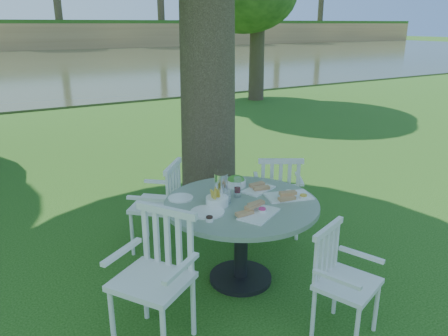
{
  "coord_description": "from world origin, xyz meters",
  "views": [
    {
      "loc": [
        -2.06,
        -3.32,
        2.21
      ],
      "look_at": [
        0.0,
        0.2,
        0.85
      ],
      "focal_mm": 35.0,
      "sensor_mm": 36.0,
      "label": 1
    }
  ],
  "objects": [
    {
      "name": "ground",
      "position": [
        0.0,
        0.0,
        0.0
      ],
      "size": [
        140.0,
        140.0,
        0.0
      ],
      "primitive_type": "plane",
      "color": "#15400D",
      "rests_on": "ground"
    },
    {
      "name": "table",
      "position": [
        -0.2,
        -0.43,
        0.6
      ],
      "size": [
        1.32,
        1.32,
        0.76
      ],
      "color": "black",
      "rests_on": "ground"
    },
    {
      "name": "chair_ne",
      "position": [
        0.6,
        0.09,
        0.53
      ],
      "size": [
        0.61,
        0.6,
        0.91
      ],
      "rotation": [
        0.0,
        0.0,
        -3.67
      ],
      "color": "white",
      "rests_on": "ground"
    },
    {
      "name": "chair_nw",
      "position": [
        -0.55,
        0.46,
        0.54
      ],
      "size": [
        0.63,
        0.63,
        0.91
      ],
      "rotation": [
        0.0,
        0.0,
        -2.29
      ],
      "color": "white",
      "rests_on": "ground"
    },
    {
      "name": "chair_sw",
      "position": [
        -1.09,
        -0.75,
        0.57
      ],
      "size": [
        0.65,
        0.66,
        0.97
      ],
      "rotation": [
        0.0,
        0.0,
        -0.99
      ],
      "color": "white",
      "rests_on": "ground"
    },
    {
      "name": "chair_se",
      "position": [
        0.04,
        -1.36,
        0.49
      ],
      "size": [
        0.53,
        0.51,
        0.83
      ],
      "rotation": [
        0.0,
        0.0,
        0.36
      ],
      "color": "white",
      "rests_on": "ground"
    },
    {
      "name": "tableware",
      "position": [
        -0.22,
        -0.35,
        0.81
      ],
      "size": [
        1.16,
        0.92,
        0.23
      ],
      "color": "white",
      "rests_on": "table"
    },
    {
      "name": "river",
      "position": [
        0.0,
        23.0,
        0.0
      ],
      "size": [
        100.0,
        28.0,
        0.12
      ],
      "primitive_type": "cube",
      "color": "#343B23",
      "rests_on": "ground"
    }
  ]
}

